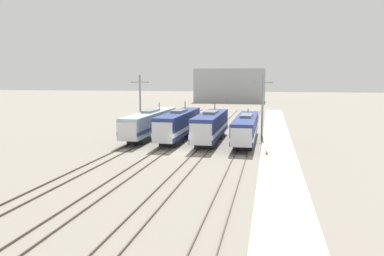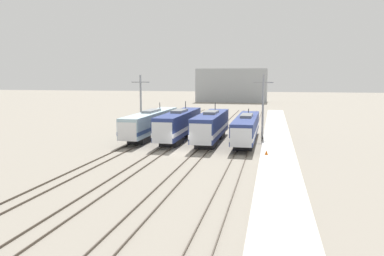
{
  "view_description": "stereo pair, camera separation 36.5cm",
  "coord_description": "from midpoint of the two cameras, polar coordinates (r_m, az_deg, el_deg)",
  "views": [
    {
      "loc": [
        10.41,
        -43.4,
        8.98
      ],
      "look_at": [
        0.62,
        3.59,
        2.51
      ],
      "focal_mm": 35.0,
      "sensor_mm": 36.0,
      "label": 1
    },
    {
      "loc": [
        10.76,
        -43.32,
        8.98
      ],
      "look_at": [
        0.62,
        3.59,
        2.51
      ],
      "focal_mm": 35.0,
      "sensor_mm": 36.0,
      "label": 2
    }
  ],
  "objects": [
    {
      "name": "ground_plane",
      "position": [
        45.53,
        -1.49,
        -3.71
      ],
      "size": [
        400.0,
        400.0,
        0.0
      ],
      "primitive_type": "plane",
      "color": "gray"
    },
    {
      "name": "rail_pair_far_left",
      "position": [
        47.73,
        -10.0,
        -3.2
      ],
      "size": [
        1.5,
        120.0,
        0.15
      ],
      "color": "#4C4238",
      "rests_on": "ground_plane"
    },
    {
      "name": "rail_pair_center_left",
      "position": [
        46.14,
        -4.42,
        -3.48
      ],
      "size": [
        1.51,
        120.0,
        0.15
      ],
      "color": "#4C4238",
      "rests_on": "ground_plane"
    },
    {
      "name": "rail_pair_center_right",
      "position": [
        45.01,
        1.51,
        -3.74
      ],
      "size": [
        1.51,
        120.0,
        0.15
      ],
      "color": "#4C4238",
      "rests_on": "ground_plane"
    },
    {
      "name": "rail_pair_far_right",
      "position": [
        44.39,
        7.68,
        -3.97
      ],
      "size": [
        1.5,
        120.0,
        0.15
      ],
      "color": "#4C4238",
      "rests_on": "ground_plane"
    },
    {
      "name": "locomotive_far_left",
      "position": [
        56.89,
        -6.17,
        0.72
      ],
      "size": [
        2.84,
        19.91,
        4.97
      ],
      "color": "#232326",
      "rests_on": "ground_plane"
    },
    {
      "name": "locomotive_center_left",
      "position": [
        53.91,
        -1.86,
        0.5
      ],
      "size": [
        2.87,
        17.78,
        5.38
      ],
      "color": "black",
      "rests_on": "ground_plane"
    },
    {
      "name": "locomotive_center_right",
      "position": [
        51.87,
        3.05,
        0.21
      ],
      "size": [
        2.98,
        16.21,
        5.31
      ],
      "color": "black",
      "rests_on": "ground_plane"
    },
    {
      "name": "locomotive_far_right",
      "position": [
        52.18,
        8.44,
        -0.05
      ],
      "size": [
        2.79,
        18.37,
        4.4
      ],
      "color": "black",
      "rests_on": "ground_plane"
    },
    {
      "name": "catenary_tower_left",
      "position": [
        60.06,
        -7.64,
        3.79
      ],
      "size": [
        2.91,
        0.31,
        9.41
      ],
      "color": "gray",
      "rests_on": "ground_plane"
    },
    {
      "name": "catenary_tower_right",
      "position": [
        56.52,
        10.96,
        3.48
      ],
      "size": [
        2.91,
        0.31,
        9.41
      ],
      "color": "gray",
      "rests_on": "ground_plane"
    },
    {
      "name": "platform",
      "position": [
        44.26,
        13.21,
        -4.05
      ],
      "size": [
        4.0,
        120.0,
        0.28
      ],
      "color": "beige",
      "rests_on": "ground_plane"
    },
    {
      "name": "traffic_cone",
      "position": [
        43.48,
        11.5,
        -3.69
      ],
      "size": [
        0.39,
        0.39,
        0.49
      ],
      "color": "orange",
      "rests_on": "platform"
    },
    {
      "name": "depot_building",
      "position": [
        142.74,
        6.23,
        6.49
      ],
      "size": [
        25.76,
        13.66,
        12.26
      ],
      "color": "#9EA3A8",
      "rests_on": "ground_plane"
    }
  ]
}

